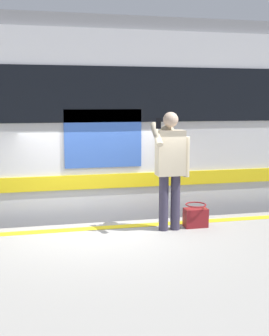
% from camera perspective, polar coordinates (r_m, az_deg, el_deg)
% --- Properties ---
extents(ground_plane, '(23.92, 23.92, 0.00)m').
position_cam_1_polar(ground_plane, '(7.00, -4.42, -16.17)').
color(ground_plane, '#4C4742').
extents(platform, '(14.44, 3.90, 1.11)m').
position_cam_1_polar(platform, '(5.03, -1.25, -19.85)').
color(platform, gray).
rests_on(platform, ground).
extents(safety_line, '(14.16, 0.16, 0.01)m').
position_cam_1_polar(safety_line, '(6.32, -4.17, -8.19)').
color(safety_line, yellow).
rests_on(safety_line, platform).
extents(track_rail_near, '(18.78, 0.08, 0.16)m').
position_cam_1_polar(track_rail_near, '(8.11, -5.67, -11.91)').
color(track_rail_near, slate).
rests_on(track_rail_near, ground).
extents(track_rail_far, '(18.78, 0.08, 0.16)m').
position_cam_1_polar(track_rail_far, '(9.46, -6.69, -8.82)').
color(track_rail_far, slate).
rests_on(track_rail_far, ground).
extents(passenger, '(0.57, 0.55, 1.74)m').
position_cam_1_polar(passenger, '(6.02, 4.92, 0.90)').
color(passenger, '#383347').
rests_on(passenger, platform).
extents(handbag, '(0.35, 0.32, 0.36)m').
position_cam_1_polar(handbag, '(6.38, 8.41, -6.62)').
color(handbag, maroon).
rests_on(handbag, platform).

